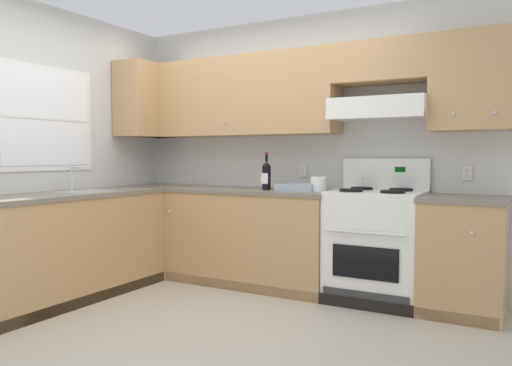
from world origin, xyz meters
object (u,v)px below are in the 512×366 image
Objects in this scene: wine_bottle at (266,175)px; paper_towel_roll at (319,184)px; stove at (376,245)px; bowl at (298,188)px.

paper_towel_roll is (0.50, 0.03, -0.07)m from wine_bottle.
stove is 8.81× the size of paper_towel_roll.
paper_towel_roll is (-0.50, -0.04, 0.50)m from stove.
paper_towel_roll reaches higher than bowl.
stove is at bearing 4.17° from wine_bottle.
stove is 0.71m from paper_towel_roll.
bowl is at bearing 10.62° from wine_bottle.
wine_bottle is 2.54× the size of paper_towel_roll.
bowl is (0.29, 0.05, -0.12)m from wine_bottle.
bowl is (-0.71, -0.02, 0.45)m from stove.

